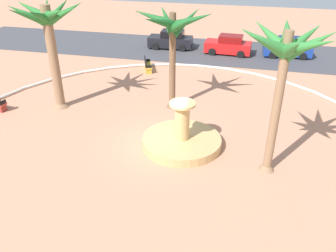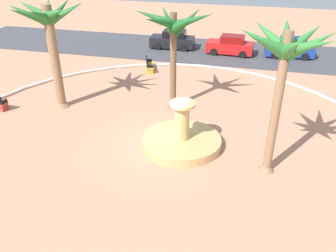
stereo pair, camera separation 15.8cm
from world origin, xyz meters
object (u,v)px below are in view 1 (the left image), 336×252
palm_tree_near_fountain (173,31)px  palm_tree_mid_plaza (285,57)px  fountain (182,140)px  bench_southwest (148,67)px  parked_car_second (228,45)px  parked_car_third (288,48)px  palm_tree_by_curb (49,29)px  parked_car_leftmost (171,40)px

palm_tree_near_fountain → palm_tree_mid_plaza: palm_tree_mid_plaza is taller
fountain → bench_southwest: bearing=115.1°
palm_tree_near_fountain → bench_southwest: 7.97m
parked_car_second → parked_car_third: bearing=5.0°
fountain → palm_tree_by_curb: (-8.18, 2.70, 4.43)m
parked_car_third → palm_tree_mid_plaza: bearing=-96.0°
fountain → parked_car_third: 17.47m
palm_tree_by_curb → parked_car_second: (9.15, 13.25, -3.99)m
palm_tree_by_curb → palm_tree_near_fountain: bearing=13.2°
palm_tree_near_fountain → parked_car_third: palm_tree_near_fountain is taller
parked_car_leftmost → palm_tree_by_curb: bearing=-105.5°
parked_car_third → bench_southwest: bearing=-149.7°
palm_tree_mid_plaza → parked_car_leftmost: (-8.54, 17.60, -4.51)m
parked_car_third → parked_car_leftmost: bearing=179.5°
palm_tree_by_curb → parked_car_second: bearing=55.4°
parked_car_leftmost → parked_car_second: 5.36m
palm_tree_by_curb → parked_car_second: size_ratio=1.55×
palm_tree_near_fountain → fountain: bearing=-71.3°
parked_car_leftmost → parked_car_third: bearing=-0.5°
palm_tree_by_curb → bench_southwest: (3.45, 7.43, -4.42)m
bench_southwest → parked_car_second: bearing=45.6°
fountain → palm_tree_near_fountain: 6.26m
fountain → bench_southwest: 11.18m
palm_tree_mid_plaza → parked_car_second: (-3.21, 17.07, -4.51)m
palm_tree_near_fountain → parked_car_third: size_ratio=1.45×
palm_tree_near_fountain → parked_car_leftmost: size_ratio=1.47×
palm_tree_mid_plaza → bench_southwest: (-8.91, 11.24, -4.94)m
palm_tree_near_fountain → bench_southwest: bearing=119.4°
parked_car_second → parked_car_third: same height
palm_tree_by_curb → parked_car_leftmost: 14.85m
bench_southwest → palm_tree_near_fountain: bearing=-60.6°
palm_tree_near_fountain → parked_car_third: (7.46, 12.12, -3.88)m
fountain → bench_southwest: (-4.73, 10.13, 0.01)m
palm_tree_near_fountain → parked_car_second: (2.42, 11.67, -3.88)m
palm_tree_mid_plaza → parked_car_second: size_ratio=1.61×
palm_tree_mid_plaza → bench_southwest: size_ratio=3.94×
parked_car_leftmost → palm_tree_near_fountain: bearing=-76.6°
parked_car_leftmost → parked_car_third: same height
parked_car_leftmost → parked_car_third: (10.38, -0.08, 0.00)m
fountain → palm_tree_near_fountain: (-1.45, 4.28, 4.32)m
parked_car_leftmost → parked_car_second: (5.33, -0.53, 0.00)m
palm_tree_near_fountain → bench_southwest: (-3.29, 5.85, -4.31)m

